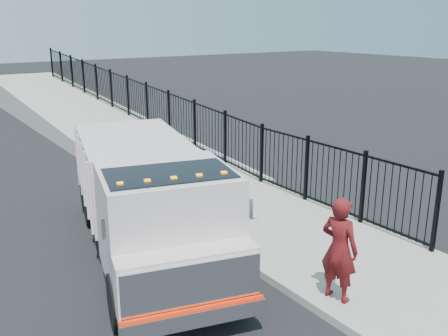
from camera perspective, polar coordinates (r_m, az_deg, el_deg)
ground at (r=10.80m, az=2.60°, el=-10.85°), size 120.00×120.00×0.00m
sidewalk at (r=10.74m, az=17.69°, el=-11.46°), size 3.55×12.00×0.12m
curb at (r=9.44m, az=10.15°, el=-14.86°), size 0.30×12.00×0.16m
ramp at (r=25.43m, az=-15.51°, el=4.56°), size 3.95×24.06×3.19m
iron_fence at (r=22.13m, az=-8.74°, el=5.66°), size 0.10×28.00×1.80m
truck at (r=10.76m, az=-8.81°, el=-2.94°), size 4.08×7.68×2.51m
worker at (r=9.13m, az=13.03°, el=-9.02°), size 0.61×0.79×1.93m
debris at (r=12.86m, az=3.06°, el=-5.45°), size 0.33×0.33×0.08m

